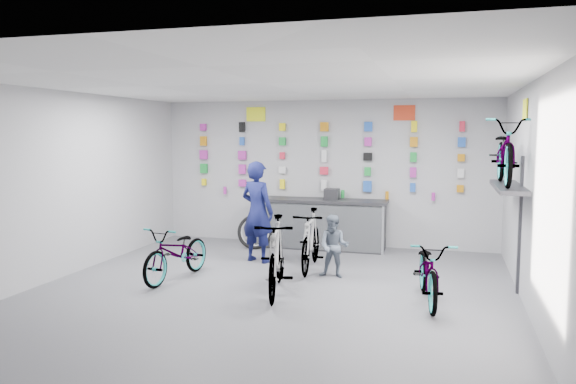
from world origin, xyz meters
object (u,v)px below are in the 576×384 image
(bike_right, at_px, (429,271))
(bike_left, at_px, (177,252))
(bike_center, at_px, (276,256))
(clerk, at_px, (257,212))
(counter, at_px, (320,224))
(bike_service, at_px, (311,240))
(customer, at_px, (334,246))

(bike_right, bearing_deg, bike_left, 168.88)
(bike_center, relative_size, clerk, 1.02)
(bike_left, bearing_deg, counter, 69.13)
(bike_right, bearing_deg, counter, 116.69)
(bike_center, height_order, bike_service, bike_center)
(bike_center, xyz_separation_m, bike_right, (2.14, 0.17, -0.11))
(bike_left, relative_size, clerk, 0.92)
(clerk, xyz_separation_m, customer, (1.56, -0.74, -0.40))
(bike_center, bearing_deg, bike_left, 157.04)
(bike_left, distance_m, customer, 2.50)
(bike_right, height_order, customer, customer)
(bike_service, bearing_deg, bike_center, -99.75)
(bike_right, distance_m, clerk, 3.55)
(bike_center, relative_size, customer, 1.83)
(clerk, distance_m, customer, 1.77)
(counter, distance_m, bike_left, 3.42)
(counter, xyz_separation_m, bike_center, (0.11, -3.34, 0.07))
(bike_service, height_order, customer, bike_service)
(counter, bearing_deg, customer, -71.57)
(bike_left, relative_size, bike_service, 0.97)
(bike_right, bearing_deg, bike_center, 175.91)
(bike_service, height_order, clerk, clerk)
(bike_left, height_order, customer, customer)
(bike_left, bearing_deg, clerk, 69.94)
(counter, bearing_deg, clerk, -119.43)
(bike_right, distance_m, customer, 1.80)
(counter, height_order, bike_left, counter)
(counter, xyz_separation_m, bike_right, (2.25, -3.17, -0.04))
(counter, distance_m, bike_right, 3.89)
(clerk, bearing_deg, bike_right, 169.47)
(counter, relative_size, customer, 2.65)
(counter, relative_size, bike_service, 1.57)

